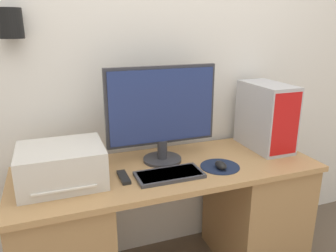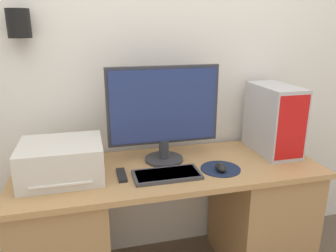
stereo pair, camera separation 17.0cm
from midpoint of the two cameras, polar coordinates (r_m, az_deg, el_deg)
The scene contains 9 objects.
wall_back at distance 1.96m, azimuth 0.14°, elevation 14.18°, with size 6.40×0.16×2.70m.
desk at distance 1.95m, azimuth 2.83°, elevation -16.50°, with size 1.63×0.59×0.72m.
monitor at distance 1.77m, azimuth 1.98°, elevation 2.70°, with size 0.61×0.22×0.53m.
keyboard at distance 1.67m, azimuth 2.75°, elevation -8.51°, with size 0.34×0.17×0.02m.
mousepad at distance 1.79m, azimuth 11.85°, elevation -7.36°, with size 0.21×0.21×0.00m.
mouse at distance 1.75m, azimuth 11.95°, elevation -7.13°, with size 0.05×0.09×0.04m.
computer_tower at distance 2.06m, azimuth 20.22°, elevation 1.09°, with size 0.20×0.37×0.40m.
printer at distance 1.68m, azimuth -15.29°, elevation -5.92°, with size 0.40×0.34×0.18m.
remote_control at distance 1.67m, azimuth -5.19°, elevation -8.58°, with size 0.04×0.15×0.02m.
Camera 2 is at (-0.41, -1.28, 1.45)m, focal length 35.00 mm.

